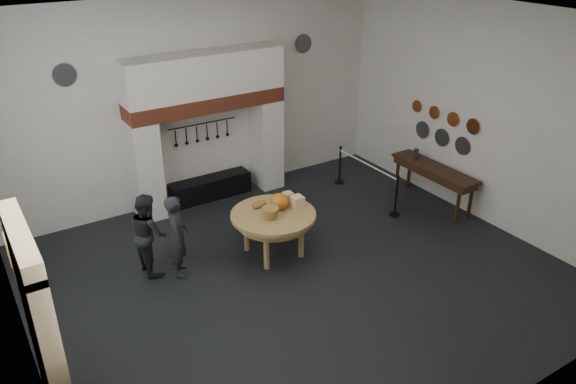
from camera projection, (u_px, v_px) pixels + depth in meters
floor at (299, 275)px, 10.24m from camera, size 9.00×8.00×0.02m
ceiling at (301, 21)px, 8.25m from camera, size 9.00×8.00×0.02m
wall_back at (199, 101)px, 12.28m from camera, size 9.00×0.02×4.50m
wall_front at (499, 281)px, 6.21m from camera, size 9.00×0.02×4.50m
wall_left at (3, 236)px, 7.08m from camera, size 0.02×8.00×4.50m
wall_right at (484, 115)px, 11.40m from camera, size 0.02×8.00×4.50m
chimney_pier_left at (146, 170)px, 11.82m from camera, size 0.55×0.70×2.15m
chimney_pier_right at (266, 143)px, 13.24m from camera, size 0.55×0.70×2.15m
hearth_brick_band at (206, 102)px, 11.98m from camera, size 3.50×0.72×0.32m
chimney_hood at (204, 74)px, 11.71m from camera, size 3.50×0.70×0.90m
iron_range at (210, 188)px, 12.95m from camera, size 1.90×0.45×0.50m
utensil_rail at (202, 124)px, 12.44m from camera, size 1.60×0.02×0.02m
door_recess at (37, 342)px, 6.78m from camera, size 0.04×1.10×2.50m
door_jamb_near at (57, 372)px, 6.27m from camera, size 0.22×0.30×2.60m
door_jamb_far at (33, 306)px, 7.33m from camera, size 0.22×0.30×2.60m
door_lintel at (20, 241)px, 6.20m from camera, size 0.22×1.70×0.30m
wall_plaque at (9, 250)px, 8.00m from camera, size 0.05×0.34×0.44m
work_table at (273, 215)px, 10.53m from camera, size 2.04×2.04×0.07m
pumpkin at (280, 201)px, 10.62m from camera, size 0.36×0.36×0.31m
cheese_block_big at (297, 202)px, 10.67m from camera, size 0.22×0.22×0.24m
cheese_block_small at (288, 197)px, 10.89m from camera, size 0.18×0.18×0.20m
wicker_basket at (270, 213)px, 10.28m from camera, size 0.40×0.40×0.22m
bread_loaf at (259, 204)px, 10.70m from camera, size 0.31×0.18×0.13m
visitor_near at (178, 236)px, 9.95m from camera, size 0.55×0.67×1.57m
visitor_far at (148, 233)px, 10.06m from camera, size 0.63×0.78×1.54m
side_table at (434, 168)px, 12.41m from camera, size 0.55×2.20×0.06m
pewter_jug at (416, 154)px, 12.80m from camera, size 0.12×0.12×0.22m
copper_pan_a at (473, 126)px, 11.67m from camera, size 0.03×0.34×0.34m
copper_pan_b at (453, 119)px, 12.09m from camera, size 0.03×0.32×0.32m
copper_pan_c at (434, 112)px, 12.50m from camera, size 0.03×0.30×0.30m
copper_pan_d at (417, 106)px, 12.92m from camera, size 0.03×0.28×0.28m
pewter_plate_left at (462, 146)px, 12.04m from camera, size 0.03×0.40×0.40m
pewter_plate_mid at (442, 138)px, 12.50m from camera, size 0.03×0.40×0.40m
pewter_plate_right at (422, 130)px, 12.95m from camera, size 0.03×0.40×0.40m
pewter_plate_back_left at (64, 75)px, 10.53m from camera, size 0.44×0.03×0.44m
pewter_plate_back_right at (303, 44)px, 13.12m from camera, size 0.44×0.03×0.44m
barrier_post_near at (396, 197)px, 12.08m from camera, size 0.05×0.05×0.90m
barrier_post_far at (340, 166)px, 13.60m from camera, size 0.05×0.05×0.90m
barrier_rope at (367, 164)px, 12.66m from camera, size 0.04×2.00×0.04m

